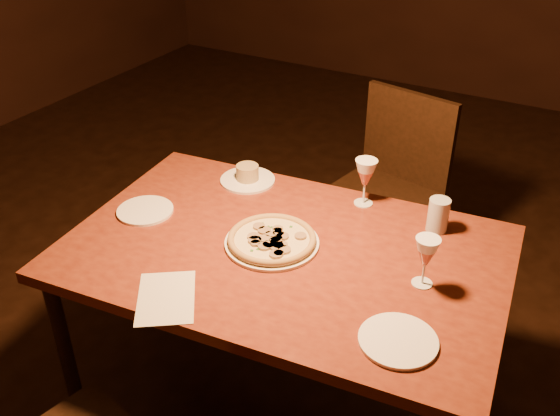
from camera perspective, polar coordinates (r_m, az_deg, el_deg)
The scene contains 11 objects.
floor at distance 2.80m, azimuth -1.36°, elevation -13.11°, with size 7.00×7.00×0.00m, color black.
dining_table at distance 2.12m, azimuth 0.40°, elevation -5.20°, with size 1.52×1.06×0.77m.
chair_far at distance 2.97m, azimuth 9.91°, elevation 2.16°, with size 0.54×0.54×0.95m.
pizza_plate at distance 2.08m, azimuth -0.75°, elevation -2.91°, with size 0.32×0.32×0.03m.
ramekin_saucer at distance 2.46m, azimuth -2.99°, elevation 2.92°, with size 0.22×0.22×0.07m.
wine_glass_far at distance 2.29m, azimuth 7.77°, elevation 2.34°, with size 0.08×0.08×0.18m, color #C36151, non-canonical shape.
wine_glass_right at distance 1.92m, azimuth 13.13°, elevation -4.81°, with size 0.08×0.08×0.17m, color #C36151, non-canonical shape.
water_tumbler at distance 2.20m, azimuth 14.26°, elevation -0.63°, with size 0.07×0.07×0.12m, color #B6BEC7.
side_plate_left at distance 2.32m, azimuth -12.22°, elevation -0.23°, with size 0.20×0.20×0.01m, color white.
side_plate_near at distance 1.76m, azimuth 10.74°, elevation -11.81°, with size 0.22×0.22×0.01m, color white.
menu_card at distance 1.90m, azimuth -10.37°, elevation -8.07°, with size 0.17×0.25×0.00m, color silver.
Camera 1 is at (1.03, -1.70, 1.97)m, focal length 40.00 mm.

